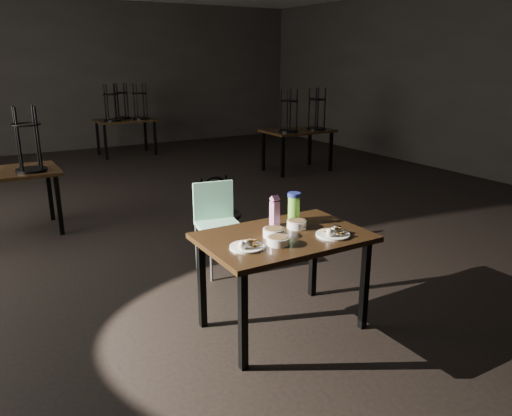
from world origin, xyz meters
TOP-DOWN VIEW (x-y plane):
  - room at (-0.06, 0.01)m, footprint 12.00×12.04m
  - main_table at (-0.70, -2.81)m, footprint 1.20×0.80m
  - plate_left at (-1.06, -2.90)m, footprint 0.24×0.24m
  - plate_right at (-0.40, -3.00)m, footprint 0.25×0.25m
  - bowl_near at (-0.78, -2.80)m, footprint 0.15×0.15m
  - bowl_far at (-0.53, -2.72)m, footprint 0.15×0.15m
  - bowl_big at (-0.84, -2.95)m, footprint 0.16×0.16m
  - juice_carton at (-0.64, -2.59)m, footprint 0.06×0.06m
  - water_bottle at (-0.44, -2.56)m, footprint 0.13×0.13m
  - spoon at (-0.25, -2.87)m, footprint 0.05×0.21m
  - bentwood_chair at (-0.43, -1.19)m, footprint 0.39×0.38m
  - school_chair at (-0.63, -1.55)m, footprint 0.45×0.45m
  - bg_table_left at (-2.29, 0.53)m, footprint 1.20×0.80m
  - bg_table_right at (2.57, 1.66)m, footprint 1.20×0.80m
  - bg_table_far at (0.36, 4.80)m, footprint 1.20×0.80m

SIDE VIEW (x-z plane):
  - bentwood_chair at x=-0.43m, z-range 0.08..0.89m
  - school_chair at x=-0.63m, z-range 0.09..0.94m
  - main_table at x=-0.70m, z-range 0.30..1.05m
  - bg_table_left at x=-2.29m, z-range 0.01..1.49m
  - bg_table_right at x=2.57m, z-range 0.01..1.49m
  - spoon at x=-0.25m, z-range 0.75..0.76m
  - plate_left at x=-1.06m, z-range 0.73..0.81m
  - plate_right at x=-0.40m, z-range 0.73..0.81m
  - bg_table_far at x=0.36m, z-range 0.04..1.52m
  - bowl_big at x=-0.84m, z-range 0.75..0.81m
  - bowl_far at x=-0.53m, z-range 0.75..0.81m
  - bowl_near at x=-0.78m, z-range 0.75..0.81m
  - juice_carton at x=-0.64m, z-range 0.74..0.98m
  - water_bottle at x=-0.44m, z-range 0.75..0.98m
  - room at x=-0.06m, z-range 0.72..3.94m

